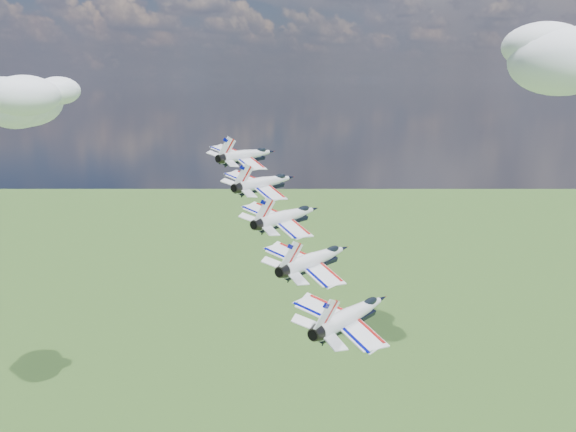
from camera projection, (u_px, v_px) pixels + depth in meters
The scene contains 7 objects.
cloud_left at pixel (25, 101), 217.14m from camera, with size 39.68×31.18×15.59m, color white.
cloud_far at pixel (574, 58), 272.16m from camera, with size 60.79×47.76×23.88m, color white.
jet_0 at pixel (248, 155), 98.16m from camera, with size 9.09×13.46×4.02m, color white, non-canonical shape.
jet_1 at pixel (266, 182), 88.93m from camera, with size 9.09×13.46×4.02m, color silver, non-canonical shape.
jet_2 at pixel (288, 216), 79.69m from camera, with size 9.09×13.46×4.02m, color white, non-canonical shape.
jet_3 at pixel (316, 259), 70.45m from camera, with size 9.09×13.46×4.02m, color white, non-canonical shape.
jet_4 at pixel (353, 314), 61.21m from camera, with size 9.09×13.46×4.02m, color white, non-canonical shape.
Camera 1 is at (46.65, -78.47, 166.22)m, focal length 40.00 mm.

